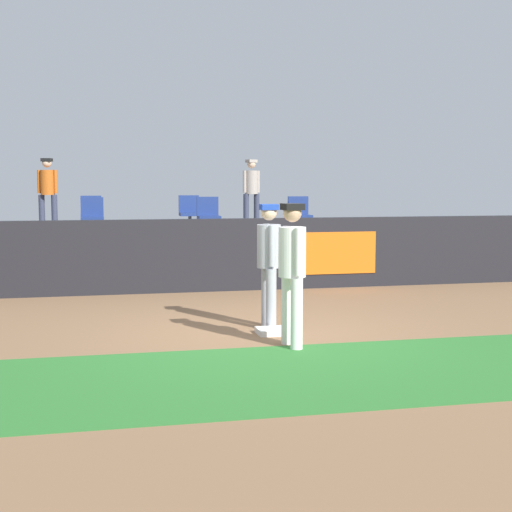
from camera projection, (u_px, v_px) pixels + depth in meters
ground_plane at (262, 334)px, 10.26m from camera, size 60.00×60.00×0.00m
grass_foreground_strip at (307, 374)px, 8.11m from camera, size 18.00×2.80×0.01m
first_base at (271, 331)px, 10.23m from camera, size 0.40×0.40×0.08m
player_fielder_home at (292, 264)px, 9.36m from camera, size 0.39×0.59×1.85m
player_runner_visitor at (269, 257)px, 10.56m from camera, size 0.35×0.51×1.80m
field_wall at (215, 255)px, 14.24m from camera, size 18.00×0.26×1.41m
bleacher_platform at (196, 254)px, 16.76m from camera, size 18.00×4.80×0.96m
seat_front_right at (299, 213)px, 16.02m from camera, size 0.46×0.44×0.84m
seat_front_left at (92, 215)px, 15.07m from camera, size 0.46×0.44×0.84m
seat_back_center at (189, 211)px, 17.30m from camera, size 0.48×0.44×0.84m
seat_front_center at (208, 214)px, 15.59m from camera, size 0.46×0.44×0.84m
seat_back_left at (91, 212)px, 16.81m from camera, size 0.47×0.44×0.84m
spectator_hooded at (48, 189)px, 17.57m from camera, size 0.47×0.40×1.72m
spectator_capped at (251, 188)px, 18.74m from camera, size 0.47×0.41×1.72m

